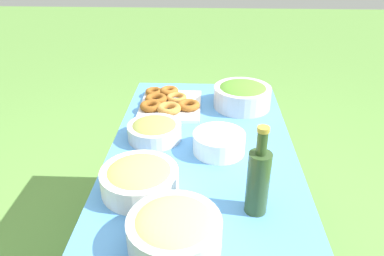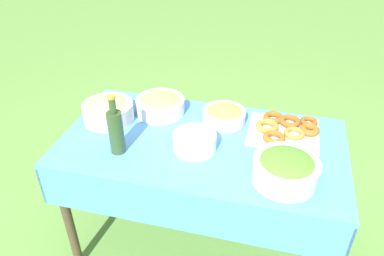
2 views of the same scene
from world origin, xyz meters
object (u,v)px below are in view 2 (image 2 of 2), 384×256
object	(u,v)px
pasta_bowl	(108,110)
fruit_bowl	(160,104)
donut_platter	(285,129)
salad_bowl	(286,169)
olive_bowl	(224,115)
olive_oil_bottle	(116,130)
plate_stack	(195,141)

from	to	relation	value
pasta_bowl	fruit_bowl	size ratio (longest dim) A/B	1.01
pasta_bowl	donut_platter	world-z (taller)	pasta_bowl
salad_bowl	donut_platter	size ratio (longest dim) A/B	0.77
donut_platter	fruit_bowl	xyz separation A→B (m)	(0.69, -0.03, 0.03)
donut_platter	olive_bowl	xyz separation A→B (m)	(0.33, -0.03, 0.02)
olive_oil_bottle	fruit_bowl	size ratio (longest dim) A/B	1.15
donut_platter	fruit_bowl	world-z (taller)	fruit_bowl
salad_bowl	olive_oil_bottle	bearing A→B (deg)	-0.91
pasta_bowl	fruit_bowl	world-z (taller)	pasta_bowl
pasta_bowl	plate_stack	bearing A→B (deg)	165.21
olive_oil_bottle	fruit_bowl	xyz separation A→B (m)	(-0.09, -0.39, -0.07)
salad_bowl	plate_stack	bearing A→B (deg)	-15.99
olive_oil_bottle	pasta_bowl	bearing A→B (deg)	-56.65
olive_oil_bottle	olive_bowl	distance (m)	0.60
salad_bowl	olive_bowl	xyz separation A→B (m)	(0.35, -0.40, -0.02)
salad_bowl	fruit_bowl	bearing A→B (deg)	-29.78
donut_platter	plate_stack	xyz separation A→B (m)	(0.42, 0.25, 0.02)
olive_oil_bottle	fruit_bowl	bearing A→B (deg)	-102.29
pasta_bowl	olive_bowl	xyz separation A→B (m)	(-0.62, -0.14, -0.02)
salad_bowl	fruit_bowl	distance (m)	0.82
pasta_bowl	fruit_bowl	bearing A→B (deg)	-150.38
donut_platter	olive_oil_bottle	bearing A→B (deg)	25.06
plate_stack	olive_bowl	size ratio (longest dim) A/B	0.91
pasta_bowl	olive_oil_bottle	xyz separation A→B (m)	(-0.17, 0.25, 0.06)
olive_bowl	fruit_bowl	bearing A→B (deg)	-0.44
salad_bowl	olive_oil_bottle	distance (m)	0.80
fruit_bowl	olive_bowl	world-z (taller)	fruit_bowl
plate_stack	olive_oil_bottle	bearing A→B (deg)	17.61
fruit_bowl	olive_bowl	xyz separation A→B (m)	(-0.37, 0.00, -0.01)
plate_stack	olive_oil_bottle	distance (m)	0.38
pasta_bowl	donut_platter	size ratio (longest dim) A/B	0.73
olive_oil_bottle	olive_bowl	world-z (taller)	olive_oil_bottle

